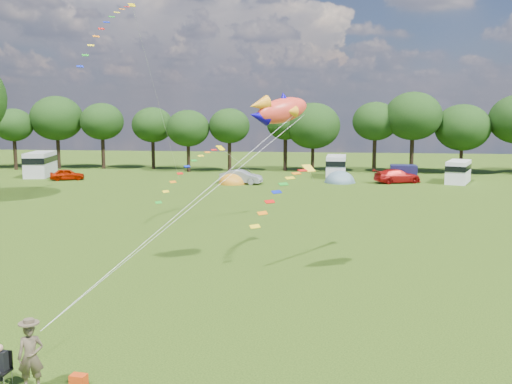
# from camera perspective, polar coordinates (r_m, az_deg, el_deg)

# --- Properties ---
(ground_plane) EXTENTS (180.00, 180.00, 0.00)m
(ground_plane) POSITION_cam_1_polar(r_m,az_deg,el_deg) (21.06, -2.70, -13.98)
(ground_plane) COLOR black
(ground_plane) RESTS_ON ground
(tree_line) EXTENTS (102.98, 10.98, 10.27)m
(tree_line) POSITION_cam_1_polar(r_m,az_deg,el_deg) (74.26, 8.52, 6.85)
(tree_line) COLOR black
(tree_line) RESTS_ON ground
(car_a) EXTENTS (4.16, 2.86, 1.29)m
(car_a) POSITION_cam_1_polar(r_m,az_deg,el_deg) (68.86, -18.36, 1.67)
(car_a) COLOR #9C1600
(car_a) RESTS_ON ground
(car_b) EXTENTS (4.48, 2.22, 1.51)m
(car_b) POSITION_cam_1_polar(r_m,az_deg,el_deg) (62.02, -1.51, 1.51)
(car_b) COLOR gray
(car_b) RESTS_ON ground
(car_c) EXTENTS (5.45, 3.76, 1.51)m
(car_c) POSITION_cam_1_polar(r_m,az_deg,el_deg) (64.70, 13.95, 1.55)
(car_c) COLOR #A5110E
(car_c) RESTS_ON ground
(campervan_a) EXTENTS (3.73, 6.40, 2.94)m
(campervan_a) POSITION_cam_1_polar(r_m,az_deg,el_deg) (73.85, -20.75, 2.70)
(campervan_a) COLOR #B6B6B9
(campervan_a) RESTS_ON ground
(campervan_c) EXTENTS (2.50, 5.39, 2.60)m
(campervan_c) POSITION_cam_1_polar(r_m,az_deg,el_deg) (68.64, 8.02, 2.62)
(campervan_c) COLOR silver
(campervan_c) RESTS_ON ground
(campervan_d) EXTENTS (3.73, 5.44, 2.45)m
(campervan_d) POSITION_cam_1_polar(r_m,az_deg,el_deg) (66.69, 19.58, 2.00)
(campervan_d) COLOR white
(campervan_d) RESTS_ON ground
(tent_orange) EXTENTS (3.21, 3.51, 2.51)m
(tent_orange) POSITION_cam_1_polar(r_m,az_deg,el_deg) (62.23, -2.31, 0.85)
(tent_orange) COLOR #BD7216
(tent_orange) RESTS_ON ground
(tent_greyblue) EXTENTS (3.45, 3.78, 2.57)m
(tent_greyblue) POSITION_cam_1_polar(r_m,az_deg,el_deg) (63.89, 8.38, 0.96)
(tent_greyblue) COLOR slate
(tent_greyblue) RESTS_ON ground
(awning_navy) EXTENTS (3.06, 2.56, 1.81)m
(awning_navy) POSITION_cam_1_polar(r_m,az_deg,el_deg) (66.66, 14.52, 1.85)
(awning_navy) COLOR #121235
(awning_navy) RESTS_ON ground
(kite_flyer) EXTENTS (0.83, 0.67, 1.97)m
(kite_flyer) POSITION_cam_1_polar(r_m,az_deg,el_deg) (18.03, -21.60, -15.10)
(kite_flyer) COLOR brown
(kite_flyer) RESTS_ON ground
(camp_chair) EXTENTS (0.54, 0.54, 1.27)m
(camp_chair) POSITION_cam_1_polar(r_m,az_deg,el_deg) (18.70, -24.15, -15.14)
(camp_chair) COLOR #99999E
(camp_chair) RESTS_ON ground
(kite_bag) EXTENTS (0.50, 0.37, 0.33)m
(kite_bag) POSITION_cam_1_polar(r_m,az_deg,el_deg) (18.18, -17.32, -17.52)
(kite_bag) COLOR red
(kite_bag) RESTS_ON ground
(fish_kite) EXTENTS (3.08, 2.61, 1.72)m
(fish_kite) POSITION_cam_1_polar(r_m,az_deg,el_deg) (26.40, 2.21, 8.17)
(fish_kite) COLOR #F03C2A
(fish_kite) RESTS_ON ground
(streamer_kite_a) EXTENTS (3.33, 5.52, 5.75)m
(streamer_kite_a) POSITION_cam_1_polar(r_m,az_deg,el_deg) (50.54, -14.33, 16.00)
(streamer_kite_a) COLOR #D2B003
(streamer_kite_a) RESTS_ON ground
(streamer_kite_b) EXTENTS (4.21, 4.67, 3.78)m
(streamer_kite_b) POSITION_cam_1_polar(r_m,az_deg,el_deg) (41.44, -6.05, 2.76)
(streamer_kite_b) COLOR #FAD500
(streamer_kite_b) RESTS_ON ground
(streamer_kite_c) EXTENTS (3.21, 4.99, 2.82)m
(streamer_kite_c) POSITION_cam_1_polar(r_m,az_deg,el_deg) (30.70, 3.24, 0.70)
(streamer_kite_c) COLOR yellow
(streamer_kite_c) RESTS_ON ground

